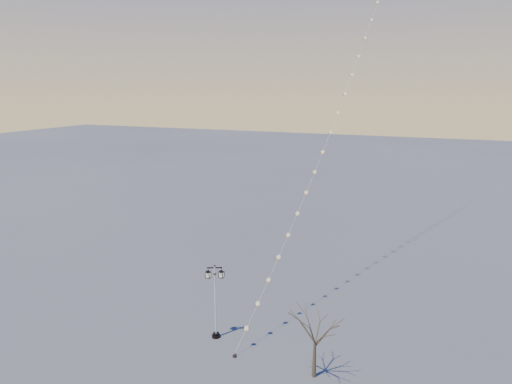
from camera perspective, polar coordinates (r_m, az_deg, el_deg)
The scene contains 4 objects.
ground at distance 33.13m, azimuth -3.93°, elevation -19.31°, with size 300.00×300.00×0.00m, color #525354.
street_lamp at distance 33.48m, azimuth -5.07°, elevation -12.95°, with size 1.32×0.88×5.56m.
bare_tree at distance 29.50m, azimuth 7.36°, elevation -16.81°, with size 2.67×2.67×4.43m.
kite_train at distance 43.92m, azimuth 11.98°, elevation 17.46°, with size 7.43×36.84×42.85m.
Camera 1 is at (12.75, -24.98, 17.64)m, focal length 32.23 mm.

